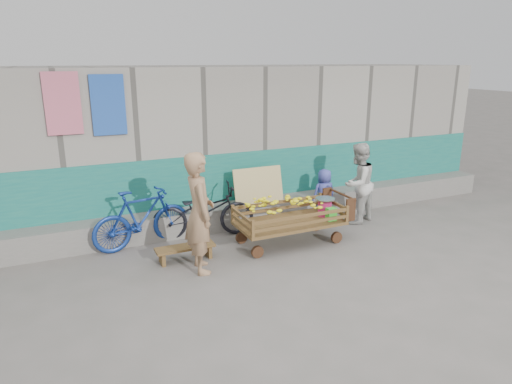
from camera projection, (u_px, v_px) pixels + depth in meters
name	position (u px, v px, depth m)	size (l,w,h in m)	color
ground	(301.00, 274.00, 6.93)	(80.00, 80.00, 0.00)	#5E5C55
building_wall	(212.00, 138.00, 10.06)	(12.00, 3.50, 3.00)	gray
banana_cart	(288.00, 212.00, 7.91)	(2.02, 0.92, 0.86)	brown
bench	(185.00, 250.00, 7.36)	(0.96, 0.29, 0.24)	brown
vendor_man	(199.00, 213.00, 6.81)	(0.68, 0.44, 1.85)	#9C7654
woman	(358.00, 183.00, 8.91)	(0.78, 0.61, 1.60)	beige
child	(324.00, 194.00, 9.23)	(0.50, 0.33, 1.03)	#454CAA
bicycle_dark	(203.00, 212.00, 8.24)	(0.64, 1.85, 0.97)	black
bicycle_blue	(142.00, 218.00, 7.80)	(0.49, 1.73, 1.04)	navy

